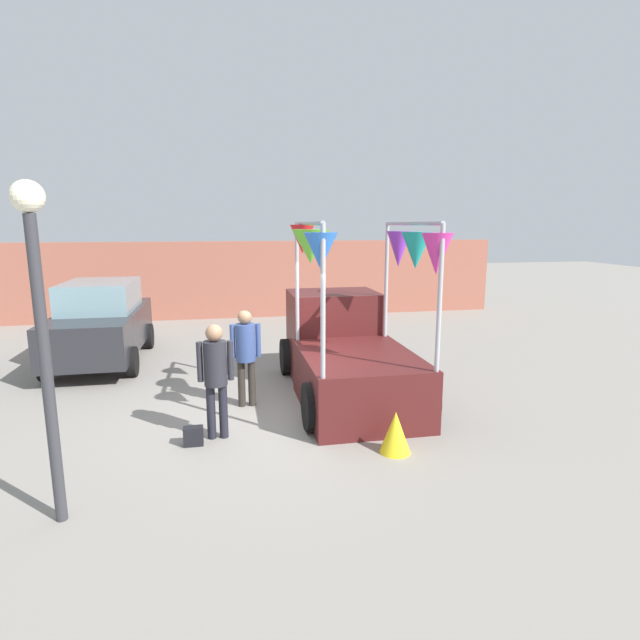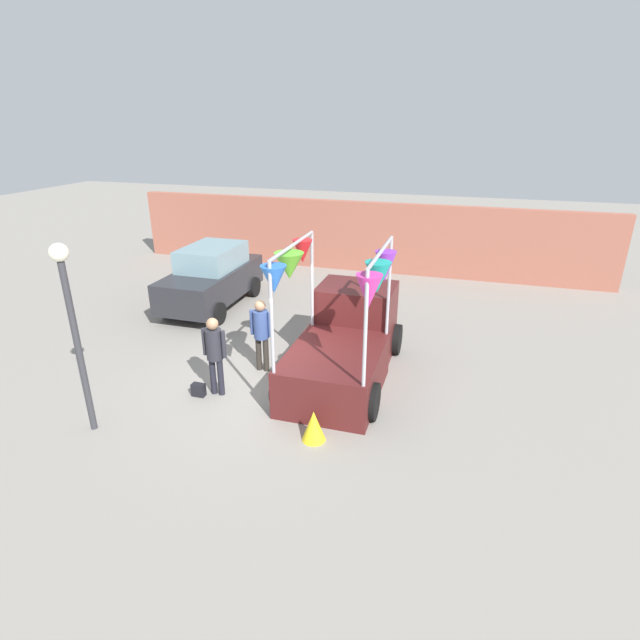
% 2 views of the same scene
% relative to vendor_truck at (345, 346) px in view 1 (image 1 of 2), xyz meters
% --- Properties ---
extents(ground_plane, '(60.00, 60.00, 0.00)m').
position_rel_vendor_truck_xyz_m(ground_plane, '(-1.56, -1.08, -0.90)').
color(ground_plane, gray).
extents(vendor_truck, '(2.37, 4.11, 3.22)m').
position_rel_vendor_truck_xyz_m(vendor_truck, '(0.00, 0.00, 0.00)').
color(vendor_truck, '#4C1919').
rests_on(vendor_truck, ground).
extents(parked_car, '(1.88, 4.00, 1.88)m').
position_rel_vendor_truck_xyz_m(parked_car, '(-5.02, 3.08, 0.05)').
color(parked_car, '#26262B').
rests_on(parked_car, ground).
extents(person_customer, '(0.53, 0.34, 1.75)m').
position_rel_vendor_truck_xyz_m(person_customer, '(-2.38, -1.71, 0.16)').
color(person_customer, black).
rests_on(person_customer, ground).
extents(person_vendor, '(0.53, 0.34, 1.73)m').
position_rel_vendor_truck_xyz_m(person_vendor, '(-1.88, -0.43, 0.15)').
color(person_vendor, '#2D2823').
rests_on(person_vendor, ground).
extents(handbag, '(0.28, 0.16, 0.28)m').
position_rel_vendor_truck_xyz_m(handbag, '(-2.73, -1.91, -0.76)').
color(handbag, black).
rests_on(handbag, ground).
extents(street_lamp, '(0.32, 0.32, 3.60)m').
position_rel_vendor_truck_xyz_m(street_lamp, '(-4.05, -3.55, 1.48)').
color(street_lamp, '#333338').
rests_on(street_lamp, ground).
extents(brick_boundary_wall, '(18.00, 0.36, 2.60)m').
position_rel_vendor_truck_xyz_m(brick_boundary_wall, '(-1.56, 8.30, 0.40)').
color(brick_boundary_wall, '#9E5947').
rests_on(brick_boundary_wall, ground).
extents(folded_kite_bundle_sunflower, '(0.49, 0.49, 0.60)m').
position_rel_vendor_truck_xyz_m(folded_kite_bundle_sunflower, '(0.07, -2.69, -0.60)').
color(folded_kite_bundle_sunflower, yellow).
rests_on(folded_kite_bundle_sunflower, ground).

